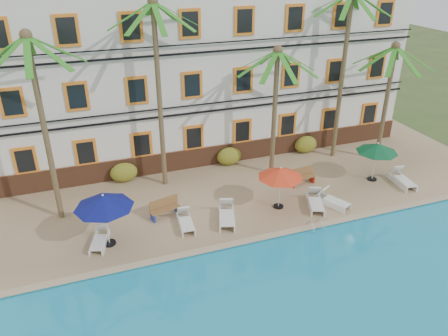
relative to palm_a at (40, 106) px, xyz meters
name	(u,v)px	position (x,y,z in m)	size (l,w,h in m)	color
ground	(267,229)	(9.09, -3.97, -5.86)	(100.00, 100.00, 0.00)	#384C23
pool_deck	(230,180)	(9.09, 1.03, -5.74)	(30.00, 12.00, 0.25)	tan
pool_coping	(275,235)	(9.09, -4.87, -5.58)	(30.00, 0.35, 0.06)	tan
hotel_building	(202,68)	(9.09, 6.01, -0.49)	(25.40, 6.44, 10.22)	silver
palm_a	(40,106)	(0.00, 0.00, 0.00)	(4.38, 4.38, 8.83)	brown
palm_b	(158,74)	(5.48, 1.61, 0.52)	(4.38, 4.38, 9.75)	brown
palm_c	(275,94)	(11.58, 0.84, -0.89)	(4.38, 4.38, 7.27)	brown
palm_d	(345,56)	(16.19, 1.63, 0.59)	(4.38, 4.38, 9.88)	brown
palm_e	(389,86)	(18.53, 0.35, -0.99)	(4.38, 4.38, 7.11)	brown
shrub_left	(124,172)	(3.40, 2.63, -5.06)	(1.50, 0.90, 1.10)	#2B5217
shrub_mid	(229,156)	(9.63, 2.63, -5.06)	(1.50, 0.90, 1.10)	#2B5217
shrub_right	(306,144)	(14.82, 2.63, -5.06)	(1.50, 0.90, 1.10)	#2B5217
umbrella_blue	(104,202)	(1.93, -2.99, -3.45)	(2.54, 2.54, 2.54)	black
umbrella_red	(281,173)	(10.30, -2.73, -3.68)	(2.26, 2.26, 2.26)	black
umbrella_green	(377,148)	(16.55, -1.88, -3.66)	(2.28, 2.28, 2.29)	black
lounger_a	(100,239)	(1.54, -2.88, -5.36)	(1.04, 1.75, 0.78)	silver
lounger_b	(185,221)	(5.45, -2.79, -5.34)	(0.78, 1.79, 0.82)	silver
lounger_c	(227,215)	(7.43, -2.99, -5.30)	(1.32, 2.15, 0.96)	silver
lounger_d	(315,202)	(12.05, -3.31, -5.32)	(1.32, 2.00, 0.89)	silver
lounger_e	(332,200)	(12.91, -3.45, -5.33)	(1.37, 1.92, 0.86)	silver
lounger_f	(402,179)	(17.75, -2.84, -5.32)	(0.91, 1.97, 0.90)	silver
bench_left	(164,208)	(4.72, -1.61, -5.14)	(1.57, 0.83, 0.93)	olive
bench_right	(302,176)	(12.57, -0.94, -5.14)	(1.53, 0.60, 0.93)	olive
pool_ladder	(315,228)	(11.10, -4.97, -5.61)	(0.54, 0.74, 0.74)	silver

